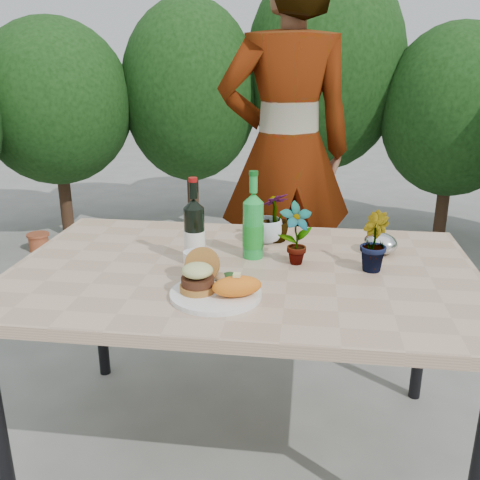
# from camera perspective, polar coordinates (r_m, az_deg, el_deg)

# --- Properties ---
(ground) EXTENTS (80.00, 80.00, 0.00)m
(ground) POSITION_cam_1_polar(r_m,az_deg,el_deg) (2.24, 0.29, -21.10)
(ground) COLOR slate
(ground) RESTS_ON ground
(patio_table) EXTENTS (1.60, 1.00, 0.75)m
(patio_table) POSITION_cam_1_polar(r_m,az_deg,el_deg) (1.87, 0.32, -4.64)
(patio_table) COLOR tan
(patio_table) RESTS_ON ground
(shrub_hedge) EXTENTS (6.82, 5.10, 2.21)m
(shrub_hedge) POSITION_cam_1_polar(r_m,az_deg,el_deg) (3.33, 8.32, 13.17)
(shrub_hedge) COLOR #382316
(shrub_hedge) RESTS_ON ground
(dinner_plate) EXTENTS (0.28, 0.28, 0.01)m
(dinner_plate) POSITION_cam_1_polar(r_m,az_deg,el_deg) (1.63, -2.61, -5.78)
(dinner_plate) COLOR white
(dinner_plate) RESTS_ON patio_table
(burger_stack) EXTENTS (0.11, 0.16, 0.11)m
(burger_stack) POSITION_cam_1_polar(r_m,az_deg,el_deg) (1.64, -4.41, -3.70)
(burger_stack) COLOR #B7722D
(burger_stack) RESTS_ON dinner_plate
(sweet_potato) EXTENTS (0.17, 0.12, 0.06)m
(sweet_potato) POSITION_cam_1_polar(r_m,az_deg,el_deg) (1.59, -0.33, -4.96)
(sweet_potato) COLOR orange
(sweet_potato) RESTS_ON dinner_plate
(grilled_veg) EXTENTS (0.08, 0.05, 0.03)m
(grilled_veg) POSITION_cam_1_polar(r_m,az_deg,el_deg) (1.71, -1.50, -3.90)
(grilled_veg) COLOR olive
(grilled_veg) RESTS_ON dinner_plate
(wine_bottle) EXTENTS (0.07, 0.07, 0.31)m
(wine_bottle) POSITION_cam_1_polar(r_m,az_deg,el_deg) (1.86, -4.88, 0.80)
(wine_bottle) COLOR black
(wine_bottle) RESTS_ON patio_table
(sparkling_water) EXTENTS (0.08, 0.08, 0.32)m
(sparkling_water) POSITION_cam_1_polar(r_m,az_deg,el_deg) (1.91, 1.41, 1.45)
(sparkling_water) COLOR green
(sparkling_water) RESTS_ON patio_table
(plastic_cup) EXTENTS (0.07, 0.07, 0.09)m
(plastic_cup) POSITION_cam_1_polar(r_m,az_deg,el_deg) (1.75, -4.87, -2.73)
(plastic_cup) COLOR white
(plastic_cup) RESTS_ON patio_table
(seedling_left) EXTENTS (0.14, 0.12, 0.22)m
(seedling_left) POSITION_cam_1_polar(r_m,az_deg,el_deg) (1.86, 6.00, 0.64)
(seedling_left) COLOR #21571D
(seedling_left) RESTS_ON patio_table
(seedling_mid) EXTENTS (0.11, 0.12, 0.20)m
(seedling_mid) POSITION_cam_1_polar(r_m,az_deg,el_deg) (1.85, 13.98, -0.16)
(seedling_mid) COLOR #1E511B
(seedling_mid) RESTS_ON patio_table
(seedling_right) EXTENTS (0.15, 0.15, 0.19)m
(seedling_right) POSITION_cam_1_polar(r_m,az_deg,el_deg) (2.09, 3.84, 2.47)
(seedling_right) COLOR #27581E
(seedling_right) RESTS_ON patio_table
(blue_bowl) EXTENTS (0.12, 0.12, 0.09)m
(blue_bowl) POSITION_cam_1_polar(r_m,az_deg,el_deg) (2.09, 2.91, 0.99)
(blue_bowl) COLOR silver
(blue_bowl) RESTS_ON patio_table
(foil_packet_right) EXTENTS (0.17, 0.17, 0.08)m
(foil_packet_right) POSITION_cam_1_polar(r_m,az_deg,el_deg) (2.04, 14.75, -0.33)
(foil_packet_right) COLOR #B3B6BA
(foil_packet_right) RESTS_ON patio_table
(person) EXTENTS (0.81, 0.64, 1.95)m
(person) POSITION_cam_1_polar(r_m,az_deg,el_deg) (2.80, 4.99, 9.33)
(person) COLOR #8D6146
(person) RESTS_ON ground
(terracotta_pot) EXTENTS (0.17, 0.17, 0.14)m
(terracotta_pot) POSITION_cam_1_polar(r_m,az_deg,el_deg) (4.45, -20.68, -0.18)
(terracotta_pot) COLOR #A74B2B
(terracotta_pot) RESTS_ON ground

